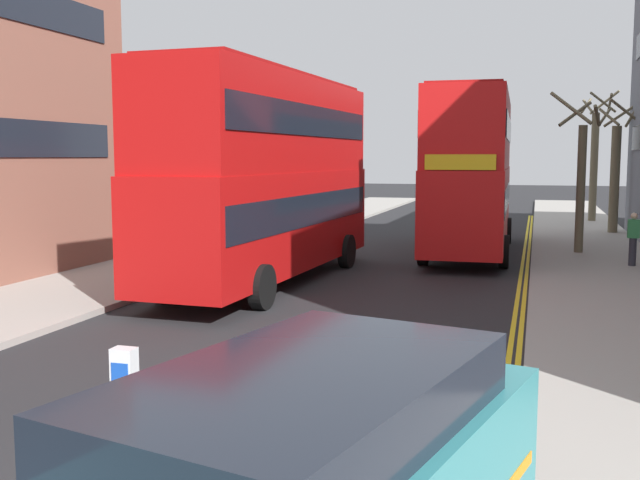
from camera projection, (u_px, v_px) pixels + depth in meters
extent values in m
cube|color=#9E9991|center=(614.00, 296.00, 18.01)|extent=(4.00, 80.00, 0.14)
cube|color=#9E9991|center=(139.00, 273.00, 21.65)|extent=(4.00, 80.00, 0.14)
cube|color=yellow|center=(523.00, 310.00, 16.70)|extent=(0.10, 56.00, 0.01)
cube|color=yellow|center=(516.00, 310.00, 16.75)|extent=(0.10, 56.00, 0.01)
cube|color=#9E9991|center=(127.00, 443.00, 8.85)|extent=(1.10, 2.20, 0.10)
cube|color=silver|center=(126.00, 432.00, 8.83)|extent=(0.36, 0.28, 0.16)
cube|color=white|center=(125.00, 387.00, 8.77)|extent=(0.28, 0.20, 0.95)
cube|color=blue|center=(120.00, 374.00, 8.65)|extent=(0.22, 0.01, 0.26)
cube|color=yellow|center=(121.00, 406.00, 8.69)|extent=(0.22, 0.01, 0.20)
cube|color=#B20F0F|center=(268.00, 220.00, 20.15)|extent=(2.94, 10.89, 2.60)
cube|color=#B20F0F|center=(267.00, 125.00, 19.86)|extent=(2.88, 10.68, 2.50)
cube|color=black|center=(268.00, 209.00, 20.12)|extent=(2.95, 10.46, 0.84)
cube|color=black|center=(267.00, 121.00, 19.85)|extent=(2.94, 10.25, 0.80)
cube|color=yellow|center=(329.00, 161.00, 25.04)|extent=(2.00, 0.14, 0.44)
cube|color=maroon|center=(267.00, 76.00, 19.72)|extent=(2.65, 9.80, 0.10)
cylinder|color=black|center=(272.00, 248.00, 23.84)|extent=(0.34, 1.05, 1.04)
cylinder|color=black|center=(347.00, 251.00, 23.04)|extent=(0.34, 1.05, 1.04)
cylinder|color=black|center=(165.00, 281.00, 17.53)|extent=(0.34, 1.05, 1.04)
cylinder|color=black|center=(262.00, 287.00, 16.74)|extent=(0.34, 1.05, 1.04)
cube|color=red|center=(471.00, 205.00, 26.35)|extent=(2.75, 10.86, 2.60)
cube|color=red|center=(472.00, 132.00, 26.06)|extent=(2.70, 10.64, 2.50)
cube|color=black|center=(471.00, 196.00, 26.32)|extent=(2.77, 10.42, 0.84)
cube|color=black|center=(472.00, 130.00, 26.05)|extent=(2.76, 10.21, 0.80)
cube|color=yellow|center=(460.00, 162.00, 21.01)|extent=(2.00, 0.11, 0.44)
cube|color=maroon|center=(473.00, 95.00, 25.92)|extent=(2.48, 9.77, 0.10)
cylinder|color=black|center=(504.00, 252.00, 22.95)|extent=(0.32, 1.05, 1.04)
cylinder|color=black|center=(423.00, 249.00, 23.60)|extent=(0.32, 1.05, 1.04)
cylinder|color=black|center=(507.00, 231.00, 29.38)|extent=(0.32, 1.05, 1.04)
cylinder|color=black|center=(444.00, 229.00, 30.02)|extent=(0.32, 1.05, 1.04)
cube|color=black|center=(306.00, 424.00, 4.77)|extent=(2.38, 3.37, 0.76)
cylinder|color=#2D2D38|center=(633.00, 252.00, 22.54)|extent=(0.22, 0.22, 0.85)
cube|color=#338C4C|center=(634.00, 229.00, 22.46)|extent=(0.34, 0.22, 0.56)
sphere|color=beige|center=(634.00, 216.00, 22.42)|extent=(0.20, 0.20, 0.20)
cylinder|color=#6B6047|center=(615.00, 179.00, 32.27)|extent=(0.41, 0.41, 4.63)
cylinder|color=#6B6047|center=(633.00, 115.00, 31.97)|extent=(0.52, 1.34, 1.00)
cylinder|color=#6B6047|center=(619.00, 116.00, 32.51)|extent=(1.29, 0.36, 0.95)
cylinder|color=#6B6047|center=(605.00, 117.00, 32.36)|extent=(0.67, 1.11, 0.88)
cylinder|color=#6B6047|center=(609.00, 117.00, 31.71)|extent=(0.88, 0.85, 0.82)
cylinder|color=#6B6047|center=(627.00, 112.00, 31.19)|extent=(1.49, 0.73, 1.15)
cylinder|color=#6B6047|center=(594.00, 167.00, 38.10)|extent=(0.38, 0.38, 5.53)
cylinder|color=#6B6047|center=(610.00, 104.00, 37.58)|extent=(0.15, 1.33, 0.98)
cylinder|color=#6B6047|center=(605.00, 102.00, 38.23)|extent=(1.42, 0.99, 1.18)
cylinder|color=#6B6047|center=(586.00, 106.00, 38.11)|extent=(0.61, 1.05, 0.83)
cylinder|color=#6B6047|center=(588.00, 106.00, 37.68)|extent=(0.53, 0.95, 0.74)
cylinder|color=#6B6047|center=(603.00, 102.00, 37.05)|extent=(1.36, 0.65, 1.05)
cylinder|color=#6B6047|center=(581.00, 189.00, 25.54)|extent=(0.30, 0.30, 4.38)
cylinder|color=#6B6047|center=(597.00, 116.00, 25.04)|extent=(0.34, 0.94, 0.71)
cylinder|color=#6B6047|center=(575.00, 114.00, 25.82)|extent=(1.14, 0.65, 0.90)
cylinder|color=#6B6047|center=(571.00, 108.00, 24.74)|extent=(1.39, 1.01, 1.18)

